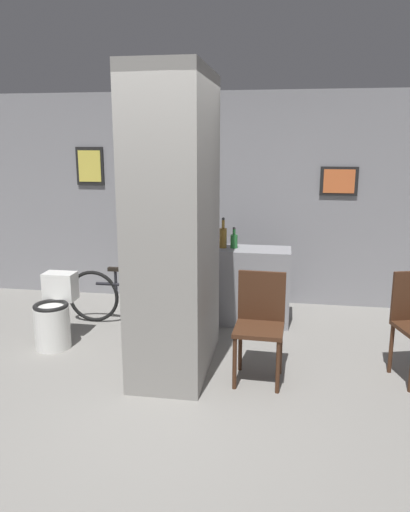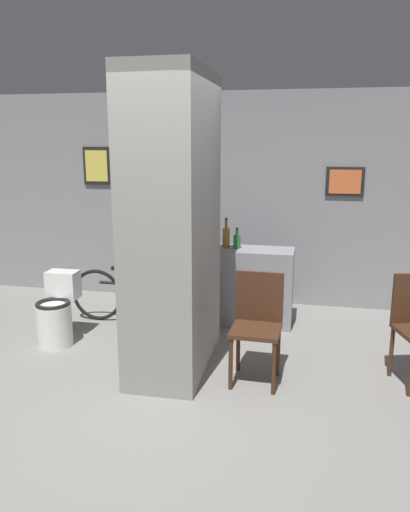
% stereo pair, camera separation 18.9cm
% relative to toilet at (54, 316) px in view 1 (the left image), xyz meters
% --- Properties ---
extents(ground_plane, '(14.00, 14.00, 0.00)m').
position_rel_toilet_xyz_m(ground_plane, '(1.37, -0.87, -0.31)').
color(ground_plane, gray).
extents(wall_back, '(8.00, 0.09, 2.60)m').
position_rel_toilet_xyz_m(wall_back, '(1.36, 1.76, 0.99)').
color(wall_back, gray).
rests_on(wall_back, ground_plane).
extents(pillar_center, '(0.65, 1.24, 2.60)m').
position_rel_toilet_xyz_m(pillar_center, '(1.31, -0.25, 0.99)').
color(pillar_center, gray).
rests_on(pillar_center, ground_plane).
extents(counter_shelf, '(1.37, 0.44, 0.86)m').
position_rel_toilet_xyz_m(counter_shelf, '(1.65, 0.97, 0.12)').
color(counter_shelf, gray).
rests_on(counter_shelf, ground_plane).
extents(toilet, '(0.35, 0.51, 0.71)m').
position_rel_toilet_xyz_m(toilet, '(0.00, 0.00, 0.00)').
color(toilet, white).
rests_on(toilet, ground_plane).
extents(chair_near_pillar, '(0.43, 0.43, 0.93)m').
position_rel_toilet_xyz_m(chair_near_pillar, '(2.07, -0.37, 0.21)').
color(chair_near_pillar, '#422616').
rests_on(chair_near_pillar, ground_plane).
extents(bicycle, '(1.70, 0.42, 0.65)m').
position_rel_toilet_xyz_m(bicycle, '(0.68, 0.70, 0.00)').
color(bicycle, black).
rests_on(bicycle, ground_plane).
extents(bottle_tall, '(0.08, 0.08, 0.34)m').
position_rel_toilet_xyz_m(bottle_tall, '(1.58, 0.98, 0.67)').
color(bottle_tall, olive).
rests_on(bottle_tall, counter_shelf).
extents(bottle_short, '(0.08, 0.08, 0.24)m').
position_rel_toilet_xyz_m(bottle_short, '(1.70, 0.99, 0.63)').
color(bottle_short, '#267233').
rests_on(bottle_short, counter_shelf).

